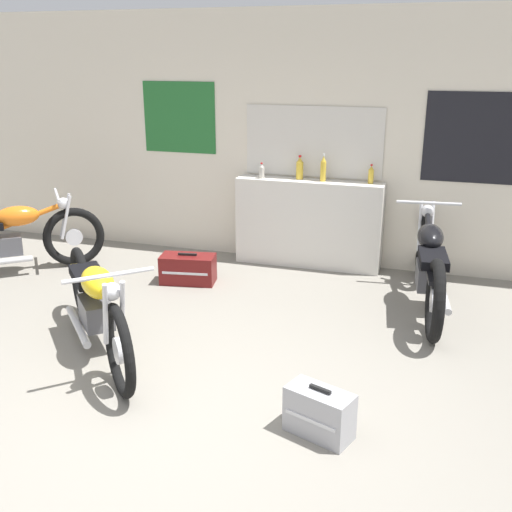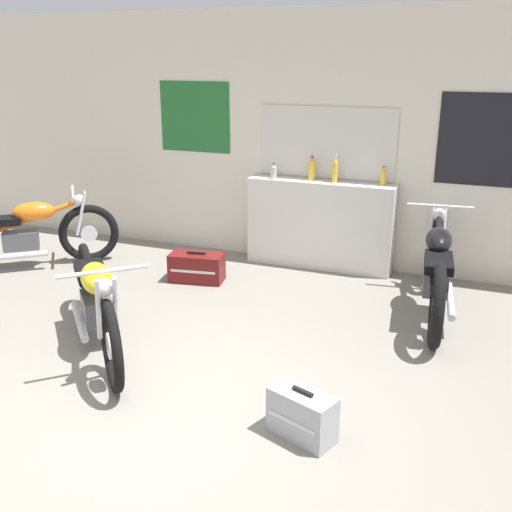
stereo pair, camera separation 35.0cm
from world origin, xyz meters
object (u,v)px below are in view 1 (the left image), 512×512
(motorcycle_yellow, at_px, (96,304))
(bottle_left_center, at_px, (300,169))
(hard_case_silver, at_px, (319,413))
(motorcycle_black, at_px, (429,264))
(hard_case_darkred, at_px, (188,269))
(bottle_leftmost, at_px, (262,171))
(bottle_center, at_px, (323,169))
(bottle_right_center, at_px, (371,175))
(motorcycle_orange, at_px, (9,237))

(motorcycle_yellow, bearing_deg, bottle_left_center, 68.72)
(motorcycle_yellow, relative_size, hard_case_silver, 3.31)
(motorcycle_black, height_order, hard_case_darkred, motorcycle_black)
(motorcycle_yellow, distance_m, hard_case_darkred, 1.69)
(bottle_leftmost, xyz_separation_m, motorcycle_yellow, (-0.60, -2.55, -0.64))
(bottle_leftmost, distance_m, bottle_left_center, 0.43)
(hard_case_silver, bearing_deg, bottle_leftmost, 113.19)
(bottle_leftmost, bearing_deg, hard_case_darkred, -121.44)
(bottle_left_center, distance_m, motorcycle_black, 1.85)
(bottle_leftmost, distance_m, bottle_center, 0.70)
(bottle_leftmost, xyz_separation_m, bottle_right_center, (1.21, 0.08, 0.01))
(motorcycle_black, distance_m, hard_case_silver, 2.42)
(bottle_left_center, xyz_separation_m, motorcycle_black, (1.49, -0.87, -0.68))
(bottle_right_center, distance_m, motorcycle_orange, 4.01)
(bottle_left_center, bearing_deg, bottle_right_center, 0.47)
(motorcycle_orange, bearing_deg, motorcycle_black, 5.28)
(bottle_center, distance_m, motorcycle_orange, 3.52)
(bottle_right_center, xyz_separation_m, hard_case_darkred, (-1.75, -0.97, -0.93))
(bottle_left_center, distance_m, bottle_center, 0.27)
(bottle_left_center, distance_m, hard_case_silver, 3.46)
(bottle_center, bearing_deg, hard_case_silver, -78.47)
(motorcycle_black, bearing_deg, hard_case_silver, -103.66)
(bottle_right_center, height_order, motorcycle_orange, bottle_right_center)
(bottle_leftmost, distance_m, motorcycle_yellow, 2.70)
(bottle_left_center, relative_size, hard_case_silver, 0.56)
(bottle_center, height_order, hard_case_silver, bottle_center)
(motorcycle_yellow, relative_size, motorcycle_orange, 0.95)
(bottle_left_center, height_order, hard_case_silver, bottle_left_center)
(motorcycle_orange, height_order, hard_case_silver, motorcycle_orange)
(bottle_right_center, xyz_separation_m, motorcycle_yellow, (-1.81, -2.64, -0.66))
(bottle_left_center, relative_size, motorcycle_black, 0.12)
(bottle_left_center, distance_m, motorcycle_orange, 3.29)
(hard_case_darkred, bearing_deg, bottle_left_center, 45.08)
(bottle_leftmost, bearing_deg, hard_case_silver, -66.81)
(hard_case_silver, xyz_separation_m, hard_case_darkred, (-1.88, 2.23, -0.01))
(bottle_leftmost, distance_m, hard_case_silver, 3.52)
(bottle_left_center, xyz_separation_m, bottle_right_center, (0.79, 0.01, -0.03))
(motorcycle_yellow, height_order, hard_case_silver, motorcycle_yellow)
(bottle_leftmost, relative_size, motorcycle_black, 0.08)
(motorcycle_black, xyz_separation_m, hard_case_darkred, (-2.45, -0.10, -0.28))
(bottle_center, bearing_deg, bottle_right_center, 4.23)
(motorcycle_orange, relative_size, motorcycle_black, 0.76)
(motorcycle_yellow, xyz_separation_m, hard_case_silver, (1.94, -0.57, -0.27))
(bottle_right_center, bearing_deg, bottle_center, -175.77)
(hard_case_silver, bearing_deg, motorcycle_yellow, 163.60)
(motorcycle_yellow, height_order, motorcycle_orange, motorcycle_yellow)
(bottle_center, height_order, motorcycle_black, bottle_center)
(hard_case_darkred, bearing_deg, hard_case_silver, -49.87)
(hard_case_silver, bearing_deg, motorcycle_black, 76.34)
(motorcycle_black, bearing_deg, bottle_center, 145.47)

